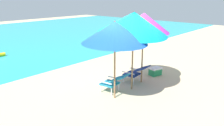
# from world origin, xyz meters

# --- Properties ---
(ground_plane) EXTENTS (40.00, 40.00, 0.00)m
(ground_plane) POSITION_xyz_m (0.00, 4.00, 0.00)
(ground_plane) COLOR #CCB78E
(lounge_chair_left) EXTENTS (0.65, 0.94, 0.68)m
(lounge_chair_left) POSITION_xyz_m (-0.58, -0.11, 0.40)
(lounge_chair_left) COLOR teal
(lounge_chair_left) RESTS_ON ground_plane
(lounge_chair_right) EXTENTS (0.62, 0.92, 0.68)m
(lounge_chair_right) POSITION_xyz_m (0.62, -0.10, 0.40)
(lounge_chair_right) COLOR navy
(lounge_chair_right) RESTS_ON ground_plane
(beach_umbrella_left) EXTENTS (2.57, 2.58, 2.36)m
(beach_umbrella_left) POSITION_xyz_m (-0.87, -0.37, 2.02)
(beach_umbrella_left) COLOR olive
(beach_umbrella_left) RESTS_ON ground_plane
(beach_umbrella_center) EXTENTS (2.54, 2.59, 2.65)m
(beach_umbrella_center) POSITION_xyz_m (0.02, -0.36, 2.21)
(beach_umbrella_center) COLOR olive
(beach_umbrella_center) RESTS_ON ground_plane
(beach_umbrella_right) EXTENTS (1.87, 1.90, 2.52)m
(beach_umbrella_right) POSITION_xyz_m (0.76, -0.24, 2.16)
(beach_umbrella_right) COLOR olive
(beach_umbrella_right) RESTS_ON ground_plane
(cooler_box) EXTENTS (0.53, 0.43, 0.32)m
(cooler_box) POSITION_xyz_m (1.74, -0.23, 0.16)
(cooler_box) COLOR #1E844C
(cooler_box) RESTS_ON ground_plane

